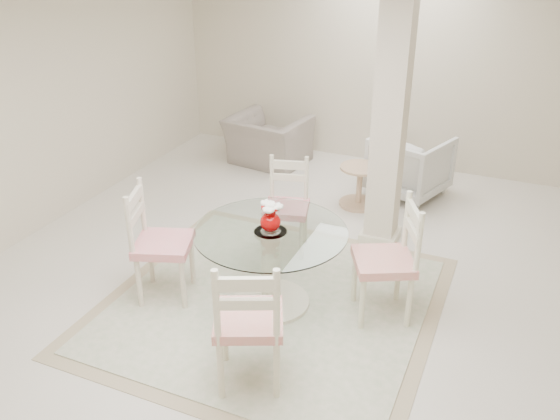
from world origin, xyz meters
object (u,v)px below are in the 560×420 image
at_px(dining_chair_south, 248,316).
at_px(dining_chair_east, 394,252).
at_px(recliner_taupe, 268,140).
at_px(side_table, 359,187).
at_px(dining_table, 271,268).
at_px(column, 390,117).
at_px(dining_chair_west, 154,235).
at_px(red_vase, 270,217).
at_px(armchair_white, 410,165).
at_px(dining_chair_north, 287,199).

bearing_deg(dining_chair_south, dining_chair_east, -143.48).
height_order(recliner_taupe, side_table, recliner_taupe).
bearing_deg(dining_chair_south, recliner_taupe, -91.41).
xyz_separation_m(dining_chair_south, side_table, (-0.15, 3.24, -0.41)).
bearing_deg(side_table, dining_table, -93.28).
bearing_deg(column, dining_chair_west, -130.82).
height_order(dining_table, red_vase, red_vase).
bearing_deg(side_table, dining_chair_south, -87.44).
bearing_deg(dining_chair_west, red_vase, -94.59).
bearing_deg(armchair_white, dining_chair_south, 104.34).
distance_m(dining_chair_east, recliner_taupe, 3.68).
xyz_separation_m(dining_table, dining_chair_east, (0.99, 0.28, 0.25)).
relative_size(dining_table, dining_chair_north, 1.21).
distance_m(red_vase, side_table, 2.35).
xyz_separation_m(dining_table, dining_chair_south, (0.27, -0.99, 0.26)).
bearing_deg(dining_chair_east, side_table, 177.10).
bearing_deg(column, dining_table, -110.53).
xyz_separation_m(dining_chair_west, side_table, (1.12, 2.52, -0.40)).
relative_size(dining_chair_north, recliner_taupe, 1.06).
bearing_deg(red_vase, dining_chair_west, -164.89).
xyz_separation_m(red_vase, dining_chair_east, (0.99, 0.28, -0.25)).
relative_size(red_vase, armchair_white, 0.32).
bearing_deg(red_vase, dining_chair_east, 15.67).
bearing_deg(dining_chair_east, dining_chair_north, -145.98).
distance_m(dining_table, side_table, 2.26).
relative_size(dining_chair_north, dining_chair_south, 0.89).
relative_size(recliner_taupe, side_table, 2.04).
height_order(dining_chair_south, recliner_taupe, dining_chair_south).
height_order(column, dining_chair_north, column).
relative_size(dining_chair_south, recliner_taupe, 1.19).
xyz_separation_m(dining_chair_north, recliner_taupe, (-1.15, 2.07, -0.24)).
bearing_deg(column, dining_chair_north, -146.05).
bearing_deg(recliner_taupe, column, 151.11).
bearing_deg(side_table, dining_chair_west, -113.95).
bearing_deg(dining_chair_south, dining_table, -98.61).
distance_m(dining_chair_south, side_table, 3.27).
height_order(dining_table, dining_chair_west, dining_chair_west).
distance_m(column, dining_table, 1.92).
distance_m(dining_table, dining_chair_east, 1.05).
bearing_deg(recliner_taupe, dining_chair_east, 138.91).
distance_m(column, recliner_taupe, 2.70).
relative_size(red_vase, dining_chair_south, 0.22).
xyz_separation_m(column, recliner_taupe, (-2.00, 1.50, -1.02)).
xyz_separation_m(column, dining_chair_north, (-0.84, -0.57, -0.79)).
bearing_deg(dining_chair_east, red_vase, -100.71).
bearing_deg(dining_chair_north, red_vase, -90.30).
relative_size(column, side_table, 5.45).
bearing_deg(column, recliner_taupe, 143.08).
xyz_separation_m(recliner_taupe, side_table, (1.54, -0.80, -0.10)).
bearing_deg(dining_chair_east, dining_table, -100.73).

